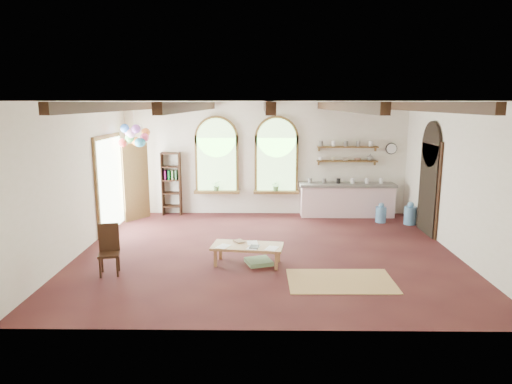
{
  "coord_description": "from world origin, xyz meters",
  "views": [
    {
      "loc": [
        -0.12,
        -9.47,
        3.18
      ],
      "look_at": [
        -0.25,
        0.6,
        1.2
      ],
      "focal_mm": 32.0,
      "sensor_mm": 36.0,
      "label": 1
    }
  ],
  "objects_px": {
    "kitchen_counter": "(347,200)",
    "coffee_table": "(247,247)",
    "side_chair": "(109,260)",
    "balloon_cluster": "(134,136)"
  },
  "relations": [
    {
      "from": "kitchen_counter",
      "to": "coffee_table",
      "type": "relative_size",
      "value": 1.82
    },
    {
      "from": "coffee_table",
      "to": "balloon_cluster",
      "type": "relative_size",
      "value": 1.29
    },
    {
      "from": "side_chair",
      "to": "balloon_cluster",
      "type": "height_order",
      "value": "balloon_cluster"
    },
    {
      "from": "kitchen_counter",
      "to": "balloon_cluster",
      "type": "xyz_separation_m",
      "value": [
        -5.71,
        -0.9,
        1.86
      ]
    },
    {
      "from": "side_chair",
      "to": "balloon_cluster",
      "type": "xyz_separation_m",
      "value": [
        -0.43,
        3.66,
        2.06
      ]
    },
    {
      "from": "side_chair",
      "to": "coffee_table",
      "type": "bearing_deg",
      "value": 12.2
    },
    {
      "from": "kitchen_counter",
      "to": "side_chair",
      "type": "distance_m",
      "value": 6.98
    },
    {
      "from": "kitchen_counter",
      "to": "balloon_cluster",
      "type": "distance_m",
      "value": 6.07
    },
    {
      "from": "kitchen_counter",
      "to": "coffee_table",
      "type": "height_order",
      "value": "kitchen_counter"
    },
    {
      "from": "kitchen_counter",
      "to": "coffee_table",
      "type": "bearing_deg",
      "value": -123.98
    }
  ]
}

